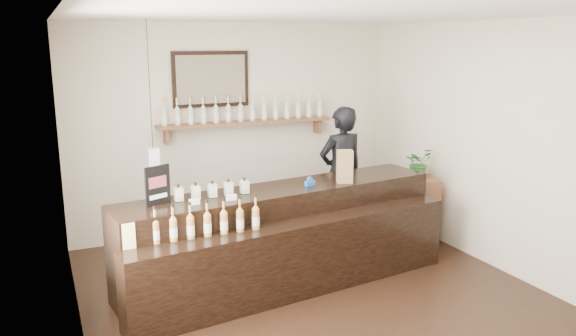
{
  "coord_description": "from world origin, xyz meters",
  "views": [
    {
      "loc": [
        -2.44,
        -4.66,
        2.56
      ],
      "look_at": [
        -0.04,
        0.7,
        1.23
      ],
      "focal_mm": 35.0,
      "sensor_mm": 36.0,
      "label": 1
    }
  ],
  "objects": [
    {
      "name": "shopkeeper",
      "position": [
        1.09,
        1.55,
        0.99
      ],
      "size": [
        0.75,
        0.52,
        1.99
      ],
      "primitive_type": "imported",
      "rotation": [
        0.0,
        0.0,
        3.21
      ],
      "color": "black",
      "rests_on": "ground"
    },
    {
      "name": "paper_bag",
      "position": [
        0.61,
        0.62,
        1.2
      ],
      "size": [
        0.2,
        0.17,
        0.37
      ],
      "color": "olive",
      "rests_on": "counter"
    },
    {
      "name": "ground",
      "position": [
        0.0,
        0.0,
        0.0
      ],
      "size": [
        5.0,
        5.0,
        0.0
      ],
      "primitive_type": "plane",
      "color": "black",
      "rests_on": "ground"
    },
    {
      "name": "counter",
      "position": [
        -0.13,
        0.57,
        0.48
      ],
      "size": [
        3.7,
        1.42,
        1.19
      ],
      "color": "black",
      "rests_on": "ground"
    },
    {
      "name": "side_cabinet",
      "position": [
        2.0,
        1.12,
        0.42
      ],
      "size": [
        0.54,
        0.66,
        0.83
      ],
      "color": "brown",
      "rests_on": "ground"
    },
    {
      "name": "promo_sign",
      "position": [
        -1.45,
        0.61,
        1.21
      ],
      "size": [
        0.26,
        0.12,
        0.38
      ],
      "color": "black",
      "rests_on": "counter"
    },
    {
      "name": "tape_dispenser",
      "position": [
        0.2,
        0.66,
        1.06
      ],
      "size": [
        0.12,
        0.07,
        0.1
      ],
      "color": "#195BB1",
      "rests_on": "counter"
    },
    {
      "name": "room_shell",
      "position": [
        0.0,
        0.0,
        1.7
      ],
      "size": [
        5.0,
        5.0,
        5.0
      ],
      "color": "beige",
      "rests_on": "ground"
    },
    {
      "name": "potted_plant",
      "position": [
        2.0,
        1.12,
        1.03
      ],
      "size": [
        0.41,
        0.37,
        0.39
      ],
      "primitive_type": "imported",
      "rotation": [
        0.0,
        0.0,
        0.22
      ],
      "color": "#2A6829",
      "rests_on": "side_cabinet"
    },
    {
      "name": "back_wall_decor",
      "position": [
        -0.14,
        2.37,
        1.75
      ],
      "size": [
        2.66,
        0.96,
        1.69
      ],
      "color": "brown",
      "rests_on": "ground"
    }
  ]
}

